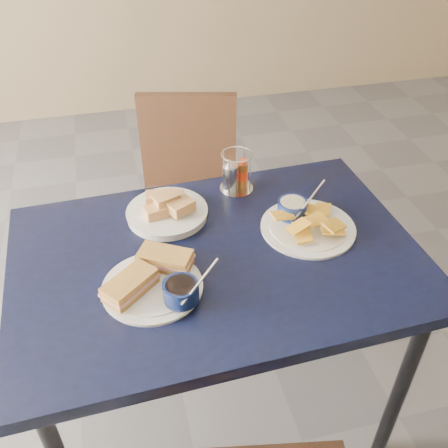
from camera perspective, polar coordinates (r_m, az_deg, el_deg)
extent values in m
plane|color=#545459|center=(2.02, -4.92, -18.16)|extent=(6.00, 6.00, 0.00)
cube|color=black|center=(1.41, -0.80, -4.04)|extent=(1.16, 0.79, 0.04)
cylinder|color=black|center=(1.67, 19.44, -17.55)|extent=(0.04, 0.04, 0.71)
cylinder|color=black|center=(1.88, -17.75, -8.68)|extent=(0.04, 0.04, 0.71)
cylinder|color=black|center=(2.00, 11.11, -3.99)|extent=(0.04, 0.04, 0.71)
cube|color=black|center=(2.12, -4.10, 1.65)|extent=(0.49, 0.47, 0.04)
cylinder|color=black|center=(2.13, -7.42, -6.09)|extent=(0.03, 0.03, 0.40)
cylinder|color=black|center=(2.17, 1.18, -4.70)|extent=(0.03, 0.03, 0.40)
cylinder|color=black|center=(2.36, -8.46, -0.98)|extent=(0.03, 0.03, 0.40)
cylinder|color=black|center=(2.40, -0.70, 0.19)|extent=(0.03, 0.03, 0.40)
cube|color=black|center=(2.14, -5.24, 9.33)|extent=(0.40, 0.13, 0.42)
cylinder|color=white|center=(1.31, -8.18, -7.12)|extent=(0.26, 0.26, 0.01)
cylinder|color=white|center=(1.30, -8.20, -6.95)|extent=(0.21, 0.21, 0.00)
cube|color=#C28D45|center=(1.28, -10.69, -6.87)|extent=(0.15, 0.14, 0.04)
cube|color=tan|center=(1.28, -10.67, -7.01)|extent=(0.16, 0.15, 0.01)
cube|color=#C28D45|center=(1.34, -6.74, -3.99)|extent=(0.16, 0.13, 0.04)
cube|color=tan|center=(1.34, -6.73, -4.14)|extent=(0.16, 0.14, 0.01)
cylinder|color=#0A143B|center=(1.24, -4.94, -7.69)|extent=(0.09, 0.09, 0.05)
cylinder|color=black|center=(1.23, -4.98, -7.18)|extent=(0.08, 0.08, 0.01)
cylinder|color=silver|center=(1.20, -2.76, -6.59)|extent=(0.11, 0.07, 0.08)
cylinder|color=white|center=(1.50, 9.57, -0.40)|extent=(0.28, 0.28, 0.01)
cylinder|color=white|center=(1.49, 9.59, -0.23)|extent=(0.23, 0.23, 0.00)
cube|color=yellow|center=(1.50, 8.88, 0.17)|extent=(0.07, 0.05, 0.02)
cube|color=yellow|center=(1.55, 11.19, 1.57)|extent=(0.07, 0.08, 0.01)
cube|color=yellow|center=(1.43, 8.99, -1.39)|extent=(0.05, 0.07, 0.02)
cube|color=yellow|center=(1.46, 12.34, -0.96)|extent=(0.07, 0.06, 0.02)
cube|color=yellow|center=(1.51, 9.75, 1.42)|extent=(0.08, 0.06, 0.02)
cube|color=yellow|center=(1.47, 10.43, 0.34)|extent=(0.08, 0.06, 0.02)
cube|color=yellow|center=(1.43, 8.47, -0.57)|extent=(0.08, 0.06, 0.02)
cube|color=yellow|center=(1.46, 6.67, 0.85)|extent=(0.07, 0.05, 0.02)
cube|color=yellow|center=(1.43, 12.42, -0.47)|extent=(0.08, 0.07, 0.03)
cylinder|color=#0A143B|center=(1.51, 7.82, 1.76)|extent=(0.09, 0.09, 0.05)
cylinder|color=beige|center=(1.50, 7.87, 2.25)|extent=(0.08, 0.08, 0.01)
cylinder|color=silver|center=(1.49, 9.84, 2.88)|extent=(0.11, 0.07, 0.08)
cylinder|color=white|center=(1.53, -6.50, 1.16)|extent=(0.24, 0.24, 0.02)
cylinder|color=white|center=(1.53, -6.53, 1.47)|extent=(0.20, 0.20, 0.00)
cube|color=tan|center=(1.50, -7.60, 1.44)|extent=(0.08, 0.06, 0.03)
cube|color=tan|center=(1.54, -6.02, 2.98)|extent=(0.09, 0.07, 0.03)
cube|color=tan|center=(1.49, -4.91, 1.98)|extent=(0.09, 0.08, 0.03)
cube|color=tan|center=(1.52, -7.48, 2.92)|extent=(0.08, 0.06, 0.03)
cube|color=tan|center=(1.50, -6.64, 2.79)|extent=(0.09, 0.07, 0.03)
cylinder|color=silver|center=(1.64, 1.42, 4.09)|extent=(0.11, 0.11, 0.01)
cylinder|color=silver|center=(1.64, 2.30, 6.86)|extent=(0.01, 0.01, 0.13)
cylinder|color=silver|center=(1.63, -0.02, 6.56)|extent=(0.01, 0.01, 0.13)
cylinder|color=silver|center=(1.57, 0.57, 5.30)|extent=(0.01, 0.01, 0.13)
cylinder|color=silver|center=(1.59, 2.96, 5.61)|extent=(0.01, 0.01, 0.13)
torus|color=silver|center=(1.58, 1.49, 7.94)|extent=(0.10, 0.10, 0.00)
cylinder|color=silver|center=(1.61, 0.68, 5.32)|extent=(0.05, 0.05, 0.08)
cone|color=silver|center=(1.59, 0.70, 6.94)|extent=(0.04, 0.04, 0.02)
cylinder|color=brown|center=(1.63, 2.15, 5.61)|extent=(0.03, 0.03, 0.08)
cylinder|color=#B3270A|center=(1.63, 2.15, 5.61)|extent=(0.03, 0.03, 0.03)
cylinder|color=#B3270A|center=(1.60, 2.19, 7.16)|extent=(0.02, 0.02, 0.02)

